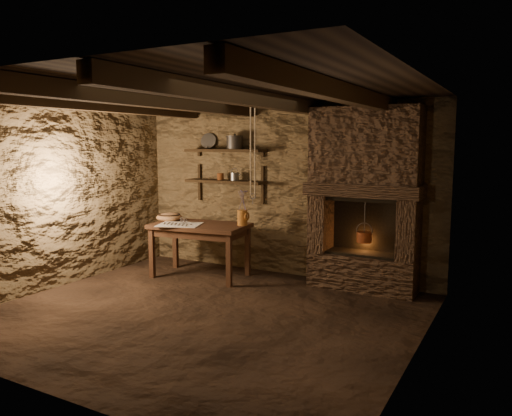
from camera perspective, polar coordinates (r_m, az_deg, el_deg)
The scene contains 25 objects.
floor at distance 5.60m, azimuth -6.18°, elevation -11.95°, with size 4.50×4.50×0.00m, color black.
back_wall at distance 7.05m, azimuth 3.04°, elevation 2.07°, with size 4.50×0.04×2.40m, color #4B3923.
front_wall at distance 3.89m, azimuth -23.60°, elevation -2.89°, with size 4.50×0.04×2.40m, color #4B3923.
left_wall at distance 6.87m, azimuth -21.90°, elevation 1.41°, with size 0.04×4.00×2.40m, color #4B3923.
right_wall at distance 4.44m, azimuth 18.12°, elevation -1.42°, with size 0.04×4.00×2.40m, color #4B3923.
ceiling at distance 5.32m, azimuth -6.55°, elevation 13.26°, with size 4.50×4.00×0.04m, color black.
beam_far_left at distance 6.29m, azimuth -17.97°, elevation 11.21°, with size 0.14×3.95×0.16m, color black.
beam_mid_left at distance 5.61m, azimuth -10.80°, elevation 11.95°, with size 0.14×3.95×0.16m, color black.
beam_mid_right at distance 5.04m, azimuth -1.78°, elevation 12.60°, with size 0.14×3.95×0.16m, color black.
beam_far_right at distance 4.61m, azimuth 9.27°, elevation 13.00°, with size 0.14×3.95×0.16m, color black.
shelf_lower at distance 7.31m, azimuth -3.52°, elevation 3.05°, with size 1.25×0.30×0.04m, color black.
shelf_upper at distance 7.29m, azimuth -3.55°, elevation 6.57°, with size 1.25×0.30×0.04m, color black.
hearth at distance 6.38m, azimuth 12.29°, elevation 1.59°, with size 1.43×0.51×2.30m.
work_table at distance 7.01m, azimuth -6.39°, elevation -4.60°, with size 1.38×0.89×0.75m.
linen_cloth at distance 6.90m, azimuth -8.73°, elevation -1.88°, with size 0.57×0.46×0.01m, color silver.
pewter_cutlery_row at distance 6.89m, azimuth -8.82°, elevation -1.82°, with size 0.47×0.18×0.01m, color gray, non-canonical shape.
drinking_glasses at distance 6.97m, azimuth -8.07°, elevation -1.44°, with size 0.18×0.05×0.07m, color white, non-canonical shape.
stoneware_jug at distance 6.75m, azimuth -1.55°, elevation -0.25°, with size 0.16×0.15×0.49m.
wooden_bowl at distance 7.32m, azimuth -9.88°, elevation -1.05°, with size 0.37×0.37×0.13m, color #A37146.
iron_stockpot at distance 7.21m, azimuth -2.47°, elevation 7.42°, with size 0.23×0.23×0.17m, color #292624.
tin_pan at distance 7.57m, azimuth -5.44°, elevation 7.64°, with size 0.24×0.24×0.03m, color gray.
small_kettle at distance 7.22m, azimuth -2.46°, elevation 3.61°, with size 0.17×0.12×0.18m, color gray, non-canonical shape.
rusty_tin at distance 7.35m, azimuth -4.09°, elevation 3.60°, with size 0.10×0.10×0.10m, color #612D13.
red_pot at distance 6.40m, azimuth 12.27°, elevation -3.18°, with size 0.21×0.21×0.54m.
hanging_ropes at distance 6.15m, azimuth -0.38°, elevation 6.91°, with size 0.08×0.08×1.20m, color beige, non-canonical shape.
Camera 1 is at (3.05, -4.32, 1.85)m, focal length 35.00 mm.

